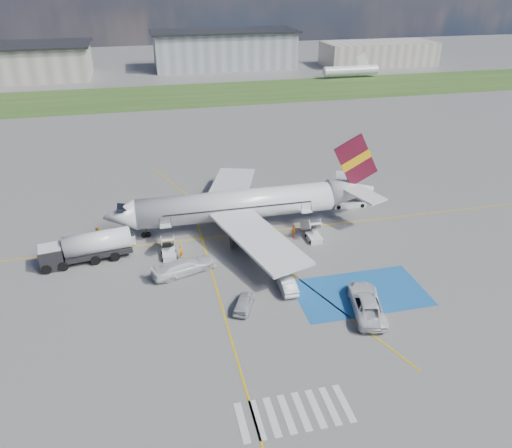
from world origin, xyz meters
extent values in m
plane|color=#60605E|center=(0.00, 0.00, 0.00)|extent=(400.00, 400.00, 0.00)
cube|color=#2D4C1E|center=(0.00, 95.00, 0.01)|extent=(400.00, 30.00, 0.01)
cube|color=gold|center=(0.00, 12.00, 0.01)|extent=(120.00, 0.20, 0.01)
cube|color=gold|center=(-5.00, -10.00, 0.01)|extent=(0.20, 60.00, 0.01)
cube|color=gold|center=(0.00, 12.00, 0.01)|extent=(20.71, 56.45, 0.01)
cube|color=#1A569C|center=(10.00, -4.00, 0.01)|extent=(14.00, 8.00, 0.01)
cube|color=silver|center=(-6.00, -18.00, 0.01)|extent=(0.60, 4.00, 0.01)
cube|color=silver|center=(-4.80, -18.00, 0.01)|extent=(0.60, 4.00, 0.01)
cube|color=silver|center=(-3.60, -18.00, 0.01)|extent=(0.60, 4.00, 0.01)
cube|color=silver|center=(-2.40, -18.00, 0.01)|extent=(0.60, 4.00, 0.01)
cube|color=silver|center=(-1.20, -18.00, 0.01)|extent=(0.60, 4.00, 0.01)
cube|color=silver|center=(0.00, -18.00, 0.01)|extent=(0.60, 4.00, 0.01)
cube|color=silver|center=(1.20, -18.00, 0.01)|extent=(0.60, 4.00, 0.01)
cube|color=silver|center=(2.40, -18.00, 0.01)|extent=(0.60, 4.00, 0.01)
cube|color=gray|center=(20.00, 135.00, 6.00)|extent=(48.00, 18.00, 12.00)
cube|color=gray|center=(75.00, 128.00, 4.00)|extent=(40.00, 16.00, 8.00)
cylinder|color=silver|center=(0.00, 14.00, 3.40)|extent=(26.00, 3.90, 3.90)
cone|color=silver|center=(-15.00, 14.00, 3.40)|extent=(4.00, 3.90, 3.90)
cube|color=black|center=(-14.40, 14.00, 4.45)|extent=(1.67, 1.90, 0.82)
cone|color=silver|center=(16.20, 14.00, 3.80)|extent=(6.50, 3.90, 3.90)
cube|color=silver|center=(1.00, 5.50, 2.80)|extent=(9.86, 15.95, 1.40)
cube|color=silver|center=(1.00, 22.50, 2.80)|extent=(9.86, 15.95, 1.40)
cylinder|color=#38383A|center=(0.00, 8.40, 1.40)|extent=(3.40, 2.10, 2.10)
cylinder|color=#38383A|center=(0.00, 19.60, 1.40)|extent=(3.40, 2.10, 2.10)
cube|color=#530E1E|center=(16.50, 14.00, 8.20)|extent=(6.62, 0.30, 7.45)
cube|color=#E8A80C|center=(16.50, 14.00, 8.20)|extent=(4.36, 0.40, 3.08)
cube|color=silver|center=(16.80, 10.80, 4.50)|extent=(4.73, 5.95, 0.49)
cube|color=silver|center=(16.80, 17.20, 4.50)|extent=(4.73, 5.95, 0.49)
cube|color=black|center=(0.00, 12.04, 3.75)|extent=(19.50, 0.04, 0.18)
cube|color=black|center=(0.00, 15.96, 3.75)|extent=(19.50, 0.04, 0.18)
cube|color=silver|center=(-9.50, 9.85, 1.45)|extent=(1.40, 3.73, 2.32)
cube|color=silver|center=(-9.50, 11.75, 2.50)|extent=(1.40, 1.00, 0.12)
cylinder|color=black|center=(-10.20, 11.75, 3.05)|extent=(0.06, 0.06, 1.10)
cylinder|color=black|center=(-8.80, 11.75, 3.05)|extent=(0.06, 0.06, 1.10)
cube|color=silver|center=(-9.50, 8.25, 0.35)|extent=(1.60, 2.40, 0.70)
cube|color=silver|center=(9.00, 9.85, 1.45)|extent=(1.40, 3.73, 2.32)
cube|color=silver|center=(9.00, 11.75, 2.50)|extent=(1.40, 1.00, 0.12)
cylinder|color=black|center=(8.30, 11.75, 3.05)|extent=(0.06, 0.06, 1.10)
cylinder|color=black|center=(9.70, 11.75, 3.05)|extent=(0.06, 0.06, 1.10)
cube|color=silver|center=(9.00, 8.25, 0.35)|extent=(1.60, 2.40, 0.70)
cube|color=black|center=(-22.94, 9.11, 1.30)|extent=(2.96, 2.96, 2.60)
cylinder|color=silver|center=(-17.69, 9.92, 2.26)|extent=(7.99, 3.74, 2.60)
cube|color=black|center=(-17.69, 9.92, 0.96)|extent=(7.99, 3.74, 0.56)
cube|color=silver|center=(-14.32, 12.44, 0.78)|extent=(1.96, 1.32, 1.29)
cube|color=black|center=(-14.32, 12.44, 1.47)|extent=(1.86, 1.22, 0.11)
cube|color=silver|center=(17.41, 16.93, 0.40)|extent=(4.90, 1.91, 0.80)
cube|color=black|center=(18.61, 16.86, 1.10)|extent=(3.21, 1.40, 0.89)
imported|color=#B3B6BB|center=(-2.80, -3.85, 0.71)|extent=(3.28, 4.47, 1.42)
imported|color=#B7BABF|center=(2.37, -1.53, 0.74)|extent=(1.59, 4.50, 1.48)
imported|color=silver|center=(9.24, -7.03, 1.18)|extent=(4.32, 6.82, 2.37)
imported|color=silver|center=(-8.04, 4.35, 1.14)|extent=(6.28, 4.11, 2.28)
imported|color=orange|center=(-8.07, 7.76, 0.86)|extent=(0.72, 0.75, 1.73)
imported|color=orange|center=(-17.97, 14.34, 0.98)|extent=(0.95, 1.10, 1.95)
imported|color=orange|center=(6.68, 9.75, 0.81)|extent=(0.43, 0.97, 1.62)
camera|label=1|loc=(-11.21, -44.70, 31.14)|focal=35.00mm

